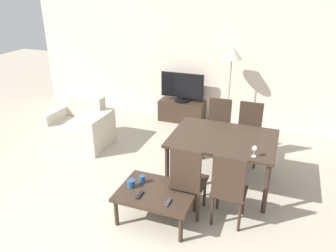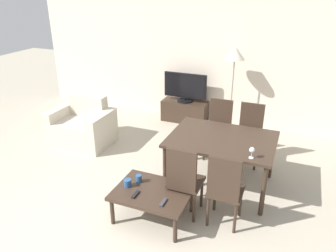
% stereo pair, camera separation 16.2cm
% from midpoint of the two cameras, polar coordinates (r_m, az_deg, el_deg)
% --- Properties ---
extents(ground_plane, '(18.00, 18.00, 0.00)m').
position_cam_midpoint_polar(ground_plane, '(4.10, -16.32, -18.41)').
color(ground_plane, '#B2A893').
extents(wall_back, '(6.84, 0.06, 2.70)m').
position_cam_midpoint_polar(wall_back, '(6.77, 2.52, 12.37)').
color(wall_back, beige).
rests_on(wall_back, ground_plane).
extents(armchair, '(1.06, 0.75, 0.83)m').
position_cam_midpoint_polar(armchair, '(6.06, -15.78, -0.35)').
color(armchair, beige).
rests_on(armchair, ground_plane).
extents(tv_stand, '(0.94, 0.38, 0.44)m').
position_cam_midpoint_polar(tv_stand, '(6.85, 1.73, 2.64)').
color(tv_stand, '#38281E').
rests_on(tv_stand, ground_plane).
extents(tv, '(0.89, 0.31, 0.59)m').
position_cam_midpoint_polar(tv, '(6.68, 1.77, 6.73)').
color(tv, black).
rests_on(tv, tv_stand).
extents(coffee_table, '(0.92, 0.69, 0.39)m').
position_cam_midpoint_polar(coffee_table, '(4.04, -3.16, -11.77)').
color(coffee_table, '#38281E').
rests_on(coffee_table, ground_plane).
extents(dining_table, '(1.42, 1.05, 0.74)m').
position_cam_midpoint_polar(dining_table, '(4.57, 8.57, -2.76)').
color(dining_table, '#38281E').
rests_on(dining_table, ground_plane).
extents(dining_chair_near, '(0.40, 0.40, 0.96)m').
position_cam_midpoint_polar(dining_chair_near, '(3.98, 2.25, -9.16)').
color(dining_chair_near, '#38281E').
rests_on(dining_chair_near, ground_plane).
extents(dining_chair_far, '(0.40, 0.40, 0.96)m').
position_cam_midpoint_polar(dining_chair_far, '(5.35, 13.03, -0.70)').
color(dining_chair_far, '#38281E').
rests_on(dining_chair_far, ground_plane).
extents(dining_chair_near_right, '(0.40, 0.40, 0.96)m').
position_cam_midpoint_polar(dining_chair_near_right, '(3.88, 9.37, -10.44)').
color(dining_chair_near_right, '#38281E').
rests_on(dining_chair_near_right, ground_plane).
extents(dining_chair_far_left, '(0.40, 0.40, 0.96)m').
position_cam_midpoint_polar(dining_chair_far_left, '(5.42, 7.84, 0.05)').
color(dining_chair_far_left, '#38281E').
rests_on(dining_chair_far_left, ground_plane).
extents(floor_lamp, '(0.36, 0.36, 1.65)m').
position_cam_midpoint_polar(floor_lamp, '(6.13, 10.30, 11.74)').
color(floor_lamp, gray).
rests_on(floor_lamp, ground_plane).
extents(remote_primary, '(0.04, 0.15, 0.02)m').
position_cam_midpoint_polar(remote_primary, '(3.81, -1.25, -13.18)').
color(remote_primary, '#38383D').
rests_on(remote_primary, coffee_table).
extents(remote_secondary, '(0.04, 0.15, 0.02)m').
position_cam_midpoint_polar(remote_secondary, '(3.94, -6.16, -11.89)').
color(remote_secondary, black).
rests_on(remote_secondary, coffee_table).
extents(cup_white_near, '(0.09, 0.09, 0.10)m').
position_cam_midpoint_polar(cup_white_near, '(4.08, -7.61, -9.93)').
color(cup_white_near, navy).
rests_on(cup_white_near, coffee_table).
extents(cup_colored_far, '(0.08, 0.08, 0.10)m').
position_cam_midpoint_polar(cup_colored_far, '(4.15, -5.69, -9.21)').
color(cup_colored_far, navy).
rests_on(cup_colored_far, coffee_table).
extents(wine_glass_left, '(0.07, 0.07, 0.15)m').
position_cam_midpoint_polar(wine_glass_left, '(4.07, 13.76, -3.95)').
color(wine_glass_left, silver).
rests_on(wine_glass_left, dining_table).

